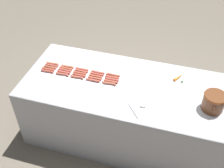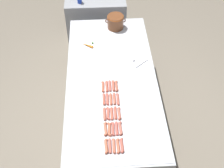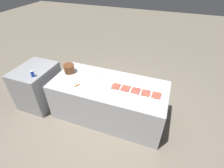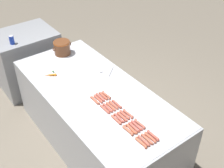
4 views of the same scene
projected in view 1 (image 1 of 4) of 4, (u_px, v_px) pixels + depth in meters
name	position (u px, v px, depth m)	size (l,w,h in m)	color
ground_plane	(123.00, 132.00, 3.74)	(20.00, 20.00, 0.00)	#756B5B
griddle_counter	(124.00, 110.00, 3.46)	(1.05, 2.32, 0.85)	#ADAFB5
hot_dog_0	(53.00, 64.00, 3.44)	(0.04, 0.17, 0.03)	#BB5C40
hot_dog_1	(67.00, 67.00, 3.40)	(0.04, 0.17, 0.03)	#B65E43
hot_dog_2	(82.00, 69.00, 3.36)	(0.03, 0.17, 0.03)	#B55643
hot_dog_3	(98.00, 72.00, 3.31)	(0.03, 0.17, 0.03)	#B15141
hot_dog_4	(113.00, 75.00, 3.28)	(0.03, 0.17, 0.03)	#B1573F
hot_dog_5	(52.00, 65.00, 3.41)	(0.03, 0.17, 0.03)	#B25647
hot_dog_6	(66.00, 68.00, 3.37)	(0.04, 0.17, 0.03)	#BA593D
hot_dog_7	(81.00, 71.00, 3.33)	(0.04, 0.17, 0.03)	#B95446
hot_dog_8	(97.00, 74.00, 3.29)	(0.03, 0.17, 0.03)	#BC5345
hot_dog_9	(112.00, 77.00, 3.25)	(0.03, 0.17, 0.03)	#BC5341
hot_dog_10	(50.00, 67.00, 3.39)	(0.03, 0.17, 0.03)	#B15A42
hot_dog_11	(65.00, 70.00, 3.34)	(0.04, 0.17, 0.03)	#B55345
hot_dog_12	(80.00, 73.00, 3.30)	(0.03, 0.17, 0.03)	#B7523E
hot_dog_13	(96.00, 76.00, 3.26)	(0.03, 0.17, 0.03)	#B8563D
hot_dog_14	(112.00, 79.00, 3.22)	(0.03, 0.17, 0.03)	#B55244
hot_dog_15	(48.00, 69.00, 3.36)	(0.04, 0.17, 0.03)	#BD5A40
hot_dog_16	(64.00, 72.00, 3.32)	(0.03, 0.17, 0.03)	#BD5247
hot_dog_17	(79.00, 75.00, 3.28)	(0.03, 0.17, 0.03)	#B5503F
hot_dog_18	(95.00, 78.00, 3.23)	(0.03, 0.17, 0.03)	#B05743
hot_dog_19	(111.00, 81.00, 3.19)	(0.03, 0.17, 0.03)	#B2533E
hot_dog_20	(47.00, 71.00, 3.33)	(0.03, 0.17, 0.03)	#B44F41
hot_dog_21	(62.00, 74.00, 3.29)	(0.04, 0.17, 0.03)	#B05747
hot_dog_22	(77.00, 77.00, 3.25)	(0.04, 0.17, 0.03)	#B55845
hot_dog_23	(93.00, 80.00, 3.21)	(0.03, 0.17, 0.03)	#B35041
hot_dog_24	(109.00, 83.00, 3.17)	(0.04, 0.17, 0.03)	#B05A44
bean_pot	(214.00, 101.00, 2.83)	(0.28, 0.23, 0.19)	brown
serving_spoon	(140.00, 107.00, 2.90)	(0.23, 0.20, 0.02)	#B7B7BC
carrot	(179.00, 77.00, 3.24)	(0.16, 0.12, 0.03)	orange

